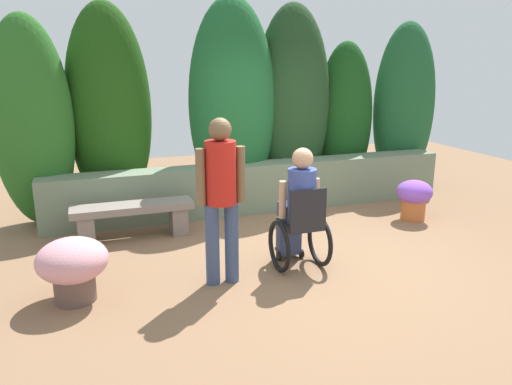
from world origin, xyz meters
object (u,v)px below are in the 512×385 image
at_px(flower_pot_terracotta_by_wall, 73,265).
at_px(person_standing_companion, 221,191).
at_px(flower_pot_purple_near, 414,197).
at_px(stone_bench, 133,215).
at_px(person_in_wheelchair, 299,212).

bearing_deg(flower_pot_terracotta_by_wall, person_standing_companion, -3.34).
bearing_deg(flower_pot_purple_near, stone_bench, 171.73).
bearing_deg(person_standing_companion, flower_pot_purple_near, 31.33).
relative_size(person_in_wheelchair, flower_pot_purple_near, 2.33).
height_order(person_in_wheelchair, flower_pot_purple_near, person_in_wheelchair).
distance_m(stone_bench, person_in_wheelchair, 2.23).
bearing_deg(person_in_wheelchair, stone_bench, 132.33).
xyz_separation_m(person_in_wheelchair, person_standing_companion, (-0.89, -0.11, 0.34)).
bearing_deg(flower_pot_purple_near, person_in_wheelchair, -156.41).
height_order(person_in_wheelchair, person_standing_companion, person_standing_companion).
height_order(stone_bench, person_in_wheelchair, person_in_wheelchair).
bearing_deg(flower_pot_purple_near, flower_pot_terracotta_by_wall, -167.62).
relative_size(stone_bench, person_standing_companion, 0.90).
distance_m(person_standing_companion, flower_pot_terracotta_by_wall, 1.54).
bearing_deg(stone_bench, flower_pot_terracotta_by_wall, -119.91).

